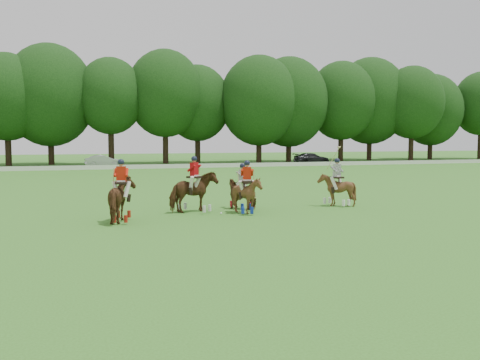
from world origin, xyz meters
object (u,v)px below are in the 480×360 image
object	(u,v)px
polo_red_a	(122,199)
car_right	(312,158)
polo_ball	(221,213)
car_mid	(103,161)
polo_stripe_b	(337,189)
polo_stripe_a	(243,193)
polo_red_b	(194,192)
polo_red_c	(247,194)

from	to	relation	value
polo_red_a	car_right	bearing A→B (deg)	56.25
car_right	polo_ball	xyz separation A→B (m)	(-22.42, -39.08, -0.62)
car_mid	polo_stripe_b	distance (m)	39.09
car_mid	car_right	xyz separation A→B (m)	(25.31, 0.00, 0.01)
polo_red_a	polo_stripe_a	xyz separation A→B (m)	(5.69, 2.32, -0.16)
polo_red_b	polo_red_c	xyz separation A→B (m)	(2.11, -1.01, -0.08)
polo_red_a	polo_red_c	distance (m)	5.46
car_right	polo_red_b	size ratio (longest dim) A/B	1.85
car_right	polo_stripe_a	world-z (taller)	polo_stripe_a
polo_stripe_b	polo_red_c	bearing A→B (deg)	-167.34
polo_red_b	polo_red_c	size ratio (longest dim) A/B	1.07
polo_red_c	polo_ball	world-z (taller)	polo_red_c
polo_red_a	polo_ball	world-z (taller)	polo_red_a
polo_red_c	polo_ball	distance (m)	1.39
polo_red_a	polo_ball	distance (m)	4.43
car_mid	polo_ball	distance (m)	39.19
polo_stripe_a	polo_ball	xyz separation A→B (m)	(-1.43, -1.47, -0.70)
car_mid	polo_stripe_b	size ratio (longest dim) A/B	1.40
polo_red_b	car_mid	bearing A→B (deg)	92.90
polo_red_a	polo_red_c	world-z (taller)	polo_red_a
polo_red_b	polo_stripe_b	world-z (taller)	polo_stripe_b
car_mid	polo_red_b	world-z (taller)	polo_red_b
car_right	car_mid	bearing A→B (deg)	90.44
polo_red_c	polo_red_a	bearing A→B (deg)	-171.90
car_mid	polo_ball	size ratio (longest dim) A/B	44.40
car_mid	polo_ball	world-z (taller)	car_mid
polo_red_a	polo_red_c	size ratio (longest dim) A/B	1.07
car_mid	polo_stripe_b	bearing A→B (deg)	-171.23
polo_red_a	polo_red_b	world-z (taller)	polo_red_b
polo_red_a	polo_red_c	bearing A→B (deg)	8.10
polo_red_b	polo_stripe_b	size ratio (longest dim) A/B	0.87
polo_stripe_a	polo_stripe_b	world-z (taller)	polo_stripe_b
car_right	polo_red_c	bearing A→B (deg)	151.92
polo_red_b	polo_stripe_b	distance (m)	7.02
car_right	polo_stripe_a	size ratio (longest dim) A/B	2.17
car_mid	polo_red_b	distance (m)	38.19
polo_red_c	polo_stripe_b	world-z (taller)	polo_stripe_b
car_mid	polo_stripe_a	world-z (taller)	polo_stripe_a
polo_ball	car_mid	bearing A→B (deg)	94.23
polo_red_b	polo_ball	size ratio (longest dim) A/B	27.62
polo_red_a	polo_stripe_b	distance (m)	10.48
car_right	polo_red_b	world-z (taller)	polo_red_b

